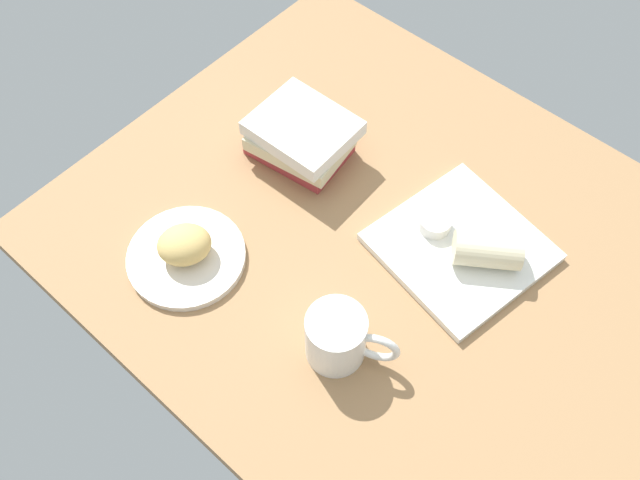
# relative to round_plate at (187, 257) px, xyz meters

# --- Properties ---
(dining_table) EXTENTS (1.10, 0.90, 0.04)m
(dining_table) POSITION_rel_round_plate_xyz_m (0.24, 0.25, -0.03)
(dining_table) COLOR #9E754C
(dining_table) RESTS_ON ground
(round_plate) EXTENTS (0.20, 0.20, 0.01)m
(round_plate) POSITION_rel_round_plate_xyz_m (0.00, 0.00, 0.00)
(round_plate) COLOR silver
(round_plate) RESTS_ON dining_table
(scone_pastry) EXTENTS (0.12, 0.12, 0.06)m
(scone_pastry) POSITION_rel_round_plate_xyz_m (0.00, 0.00, 0.04)
(scone_pastry) COLOR #DAB567
(scone_pastry) RESTS_ON round_plate
(square_plate) EXTENTS (0.29, 0.29, 0.02)m
(square_plate) POSITION_rel_round_plate_xyz_m (0.34, 0.32, 0.00)
(square_plate) COLOR white
(square_plate) RESTS_ON dining_table
(sauce_cup) EXTENTS (0.06, 0.06, 0.02)m
(sauce_cup) POSITION_rel_round_plate_xyz_m (0.28, 0.32, 0.02)
(sauce_cup) COLOR silver
(sauce_cup) RESTS_ON square_plate
(breakfast_wrap) EXTENTS (0.12, 0.11, 0.06)m
(breakfast_wrap) POSITION_rel_round_plate_xyz_m (0.38, 0.33, 0.04)
(breakfast_wrap) COLOR beige
(breakfast_wrap) RESTS_ON square_plate
(book_stack) EXTENTS (0.20, 0.16, 0.09)m
(book_stack) POSITION_rel_round_plate_xyz_m (-0.01, 0.30, 0.04)
(book_stack) COLOR #A53338
(book_stack) RESTS_ON dining_table
(coffee_mug) EXTENTS (0.14, 0.10, 0.10)m
(coffee_mug) POSITION_rel_round_plate_xyz_m (0.30, 0.04, 0.05)
(coffee_mug) COLOR white
(coffee_mug) RESTS_ON dining_table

